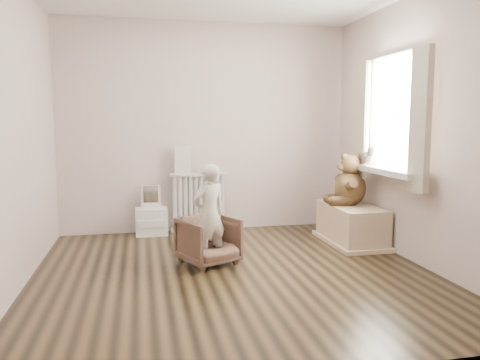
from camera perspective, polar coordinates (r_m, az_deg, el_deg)
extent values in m
cube|color=black|center=(4.36, -0.70, -11.26)|extent=(3.60, 3.60, 0.01)
cube|color=beige|center=(5.92, -4.18, 6.37)|extent=(3.60, 0.02, 2.60)
cube|color=beige|center=(2.40, 7.77, 5.21)|extent=(3.60, 0.02, 2.60)
cube|color=beige|center=(4.18, -25.83, 5.36)|extent=(0.02, 3.60, 2.60)
cube|color=beige|center=(4.83, 20.82, 5.75)|extent=(0.02, 3.60, 2.60)
cube|color=white|center=(5.06, 18.66, 7.59)|extent=(0.03, 0.90, 1.10)
cube|color=silver|center=(5.04, 17.52, 1.03)|extent=(0.22, 1.10, 0.06)
cube|color=beige|center=(4.52, 21.12, 6.82)|extent=(0.06, 0.26, 1.30)
cube|color=beige|center=(5.51, 14.60, 7.04)|extent=(0.06, 0.26, 1.30)
cube|color=silver|center=(5.87, -5.05, -2.58)|extent=(0.70, 0.13, 0.74)
cube|color=beige|center=(5.78, -6.99, 2.43)|extent=(0.20, 0.02, 0.34)
cylinder|color=#A59E8C|center=(5.82, -4.36, 1.10)|extent=(0.09, 0.09, 0.06)
cube|color=silver|center=(5.82, -10.75, -3.91)|extent=(0.38, 0.27, 0.60)
imported|color=brown|center=(4.58, -3.85, -7.39)|extent=(0.66, 0.67, 0.46)
imported|color=beige|center=(4.47, -3.78, -4.20)|extent=(0.41, 0.36, 0.96)
cube|color=beige|center=(5.50, 13.43, -5.43)|extent=(0.49, 0.92, 0.43)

